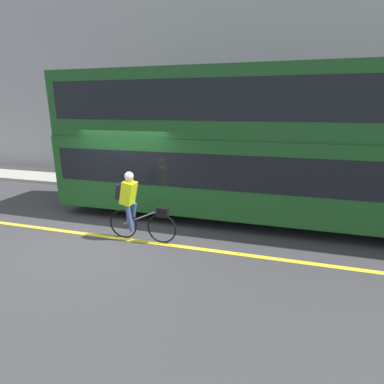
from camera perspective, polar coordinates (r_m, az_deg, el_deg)
name	(u,v)px	position (r m, az deg, el deg)	size (l,w,h in m)	color
ground_plane	(105,238)	(7.70, -16.20, -8.44)	(80.00, 80.00, 0.00)	#38383A
road_center_line	(107,237)	(7.76, -15.88, -8.18)	(50.00, 0.14, 0.01)	yellow
sidewalk_curb	(176,184)	(12.25, -2.99, 1.52)	(60.00, 2.54, 0.11)	#A8A399
building_facade	(186,84)	(13.25, -1.12, 19.95)	(60.00, 0.30, 8.05)	#9E9EA3
bus	(269,141)	(8.28, 14.38, 9.47)	(11.68, 2.50, 4.02)	black
cyclist_on_bike	(134,204)	(7.15, -10.96, -2.31)	(1.72, 0.32, 1.67)	black
trash_bin	(236,176)	(11.45, 8.45, 3.09)	(0.47, 0.47, 0.96)	#515156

